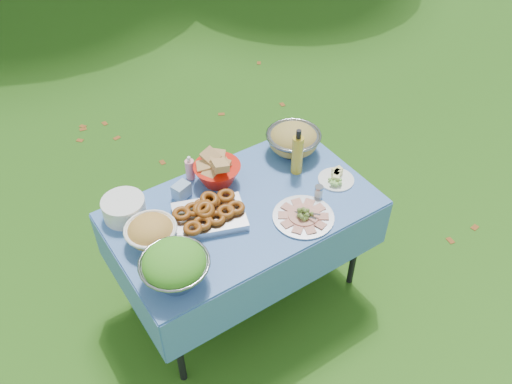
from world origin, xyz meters
TOP-DOWN VIEW (x-y plane):
  - ground at (0.00, 0.00)m, footprint 80.00×80.00m
  - picnic_table at (0.00, 0.00)m, footprint 1.46×0.86m
  - salad_bowl at (-0.54, -0.25)m, footprint 0.45×0.45m
  - pasta_bowl_white at (-0.53, 0.05)m, footprint 0.31×0.31m
  - plate_stack at (-0.57, 0.30)m, footprint 0.30×0.30m
  - wipes_box at (-0.24, 0.27)m, footprint 0.11×0.10m
  - sanitizer_bottle at (-0.12, 0.38)m, footprint 0.06×0.06m
  - bread_bowl at (-0.00, 0.26)m, footprint 0.34×0.34m
  - pasta_bowl_steel at (0.53, 0.25)m, footprint 0.35×0.35m
  - fried_tray at (-0.20, 0.02)m, footprint 0.45×0.38m
  - charcuterie_platter at (0.23, -0.25)m, footprint 0.35×0.35m
  - oil_bottle at (0.43, 0.08)m, footprint 0.07×0.07m
  - cheese_plate at (0.58, -0.11)m, footprint 0.24×0.24m
  - shaker at (0.40, -0.17)m, footprint 0.06×0.06m

SIDE VIEW (x-z plane):
  - ground at x=0.00m, z-range 0.00..0.00m
  - picnic_table at x=0.00m, z-range 0.00..0.76m
  - cheese_plate at x=0.58m, z-range 0.76..0.82m
  - charcuterie_platter at x=0.23m, z-range 0.76..0.84m
  - shaker at x=0.40m, z-range 0.76..0.84m
  - wipes_box at x=-0.24m, z-range 0.76..0.85m
  - fried_tray at x=-0.20m, z-range 0.76..0.85m
  - plate_stack at x=-0.57m, z-range 0.76..0.88m
  - pasta_bowl_white at x=-0.53m, z-range 0.76..0.91m
  - sanitizer_bottle at x=-0.12m, z-range 0.76..0.92m
  - pasta_bowl_steel at x=0.53m, z-range 0.76..0.94m
  - bread_bowl at x=0.00m, z-range 0.76..0.94m
  - salad_bowl at x=-0.54m, z-range 0.76..0.98m
  - oil_bottle at x=0.43m, z-range 0.76..1.06m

